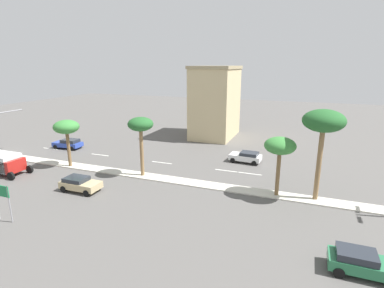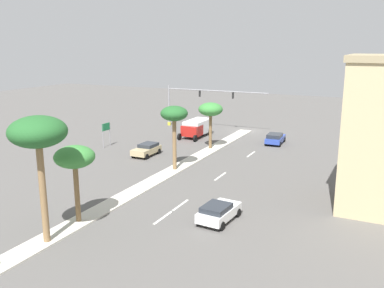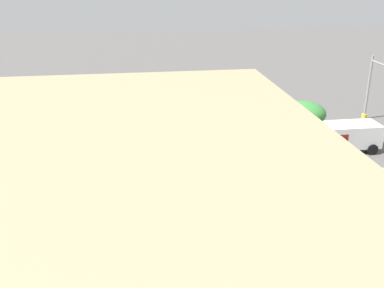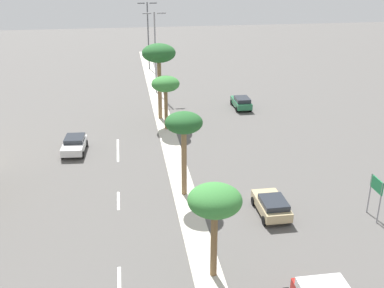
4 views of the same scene
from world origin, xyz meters
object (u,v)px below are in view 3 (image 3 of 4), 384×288
sedan_tan_leading (203,146)px  box_truck (343,136)px  directional_road_sign (206,104)px  palm_tree_leading (304,115)px  palm_tree_left (161,111)px

sedan_tan_leading → box_truck: bearing=-93.9°
directional_road_sign → box_truck: bearing=-126.9°
sedan_tan_leading → box_truck: box_truck is taller
palm_tree_leading → palm_tree_left: bearing=92.0°
directional_road_sign → sedan_tan_leading: size_ratio=0.77×
palm_tree_leading → palm_tree_left: (-0.35, 9.91, 0.85)m
directional_road_sign → palm_tree_leading: 13.44m
sedan_tan_leading → directional_road_sign: bearing=-12.1°
palm_tree_leading → palm_tree_left: 9.95m
palm_tree_leading → directional_road_sign: bearing=20.8°
palm_tree_left → box_truck: (4.96, -15.47, -4.41)m
palm_tree_leading → sedan_tan_leading: palm_tree_leading is taller
palm_tree_left → sedan_tan_leading: 8.49m
sedan_tan_leading → box_truck: size_ratio=0.64×
directional_road_sign → sedan_tan_leading: bearing=167.9°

